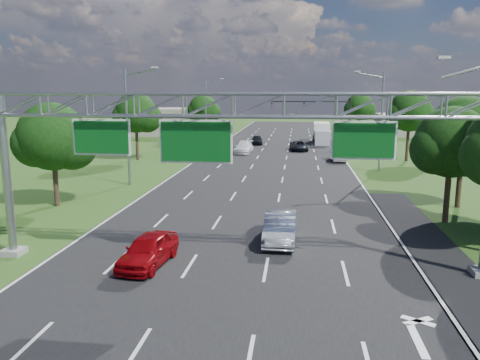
% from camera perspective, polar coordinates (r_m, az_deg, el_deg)
% --- Properties ---
extents(ground, '(220.00, 220.00, 0.00)m').
position_cam_1_polar(ground, '(39.90, 2.41, -1.00)').
color(ground, '#2D4D17').
rests_on(ground, ground).
extents(road, '(18.00, 180.00, 0.02)m').
position_cam_1_polar(road, '(39.90, 2.41, -1.00)').
color(road, black).
rests_on(road, ground).
extents(road_flare, '(3.00, 30.00, 0.02)m').
position_cam_1_polar(road_flare, '(25.34, 23.13, -8.81)').
color(road_flare, black).
rests_on(road_flare, ground).
extents(sign_gantry, '(23.50, 1.00, 9.56)m').
position_cam_1_polar(sign_gantry, '(21.16, -0.55, 7.46)').
color(sign_gantry, gray).
rests_on(sign_gantry, ground).
extents(traffic_signal, '(12.21, 0.24, 7.00)m').
position_cam_1_polar(traffic_signal, '(74.13, 10.52, 8.28)').
color(traffic_signal, black).
rests_on(traffic_signal, ground).
extents(streetlight_l_near, '(2.97, 0.22, 10.16)m').
position_cam_1_polar(streetlight_l_near, '(41.61, -13.35, 6.97)').
color(streetlight_l_near, gray).
rests_on(streetlight_l_near, ground).
extents(streetlight_l_far, '(2.97, 0.22, 10.16)m').
position_cam_1_polar(streetlight_l_far, '(75.38, -4.04, 8.78)').
color(streetlight_l_far, gray).
rests_on(streetlight_l_far, ground).
extents(streetlight_r_mid, '(2.97, 0.22, 10.16)m').
position_cam_1_polar(streetlight_r_mid, '(49.69, 16.65, 7.37)').
color(streetlight_r_mid, gray).
rests_on(streetlight_r_mid, ground).
extents(tree_verge_la, '(5.76, 4.80, 7.40)m').
position_cam_1_polar(tree_verge_la, '(35.52, -21.74, 4.57)').
color(tree_verge_la, '#2D2116').
rests_on(tree_verge_la, ground).
extents(tree_verge_lb, '(5.76, 4.80, 8.06)m').
position_cam_1_polar(tree_verge_lb, '(57.31, -12.49, 7.79)').
color(tree_verge_lb, '#2D2116').
rests_on(tree_verge_lb, ground).
extents(tree_verge_lc, '(5.76, 4.80, 7.62)m').
position_cam_1_polar(tree_verge_lc, '(80.66, -4.48, 8.47)').
color(tree_verge_lc, '#2D2116').
rests_on(tree_verge_lc, ground).
extents(tree_verge_rd, '(5.76, 4.80, 8.28)m').
position_cam_1_polar(tree_verge_rd, '(58.49, 20.02, 7.67)').
color(tree_verge_rd, '#2D2116').
rests_on(tree_verge_rd, ground).
extents(tree_verge_re, '(5.76, 4.80, 7.84)m').
position_cam_1_polar(tree_verge_re, '(87.72, 14.38, 8.50)').
color(tree_verge_re, '#2D2116').
rests_on(tree_verge_re, ground).
extents(building_left, '(14.00, 10.00, 5.00)m').
position_cam_1_polar(building_left, '(90.68, -9.12, 7.05)').
color(building_left, gray).
rests_on(building_left, ground).
extents(building_right, '(12.00, 9.00, 4.00)m').
position_cam_1_polar(building_right, '(93.51, 20.06, 6.34)').
color(building_right, gray).
rests_on(building_right, ground).
extents(red_coupe, '(2.23, 4.55, 1.49)m').
position_cam_1_polar(red_coupe, '(22.73, -11.12, -8.36)').
color(red_coupe, '#93060B').
rests_on(red_coupe, ground).
extents(silver_sedan, '(1.72, 4.83, 1.59)m').
position_cam_1_polar(silver_sedan, '(25.80, 4.92, -5.77)').
color(silver_sedan, '#ABB0B7').
rests_on(silver_sedan, ground).
extents(car_queue_a, '(2.29, 5.21, 1.49)m').
position_cam_1_polar(car_queue_a, '(62.66, 0.47, 3.98)').
color(car_queue_a, white).
rests_on(car_queue_a, ground).
extents(car_queue_b, '(2.78, 5.01, 1.33)m').
position_cam_1_polar(car_queue_b, '(65.79, 7.18, 4.15)').
color(car_queue_b, black).
rests_on(car_queue_b, ground).
extents(car_queue_c, '(2.05, 4.26, 1.40)m').
position_cam_1_polar(car_queue_c, '(73.13, 2.10, 4.91)').
color(car_queue_c, black).
rests_on(car_queue_c, ground).
extents(car_queue_d, '(1.63, 4.54, 1.49)m').
position_cam_1_polar(car_queue_d, '(56.62, 11.94, 3.03)').
color(car_queue_d, '#BBBBBB').
rests_on(car_queue_d, ground).
extents(box_truck, '(2.62, 8.48, 3.19)m').
position_cam_1_polar(box_truck, '(76.18, 9.93, 5.62)').
color(box_truck, silver).
rests_on(box_truck, ground).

